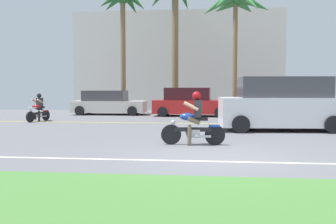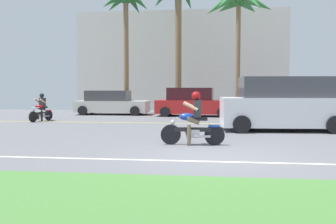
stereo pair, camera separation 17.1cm
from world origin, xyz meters
The scene contains 13 objects.
ground centered at (0.00, 3.00, -0.02)m, with size 56.00×30.00×0.04m, color slate.
grass_median centered at (0.00, -4.10, 0.03)m, with size 56.00×3.80×0.06m, color #477A38.
lane_line_near centered at (0.00, -0.54, 0.00)m, with size 50.40×0.12×0.01m, color silver.
lane_line_far centered at (0.00, 8.41, 0.00)m, with size 50.40×0.12×0.01m, color yellow.
motorcyclist centered at (-0.58, 1.87, 0.64)m, with size 1.81×0.59×1.51m.
suv_nearby centered at (2.57, 5.92, 0.98)m, with size 4.78×2.41×2.02m.
parked_car_0 centered at (-6.23, 13.68, 0.68)m, with size 4.37×2.03×1.45m.
parked_car_1 centered at (-1.19, 12.93, 0.76)m, with size 4.47×2.11×1.63m.
parked_car_2 centered at (5.10, 13.70, 0.69)m, with size 3.86×1.96×1.47m.
palm_tree_1 centered at (1.38, 14.59, 6.53)m, with size 4.34×3.89×7.69m.
palm_tree_2 centered at (-5.60, 15.07, 6.60)m, with size 3.29×3.34×7.94m.
motorcyclist_distant centered at (-8.34, 8.70, 0.57)m, with size 0.61×1.58×1.35m.
building_far centered at (-2.56, 21.00, 3.63)m, with size 15.58×4.00×7.27m, color beige.
Camera 1 is at (-0.14, -8.85, 1.61)m, focal length 40.72 mm.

